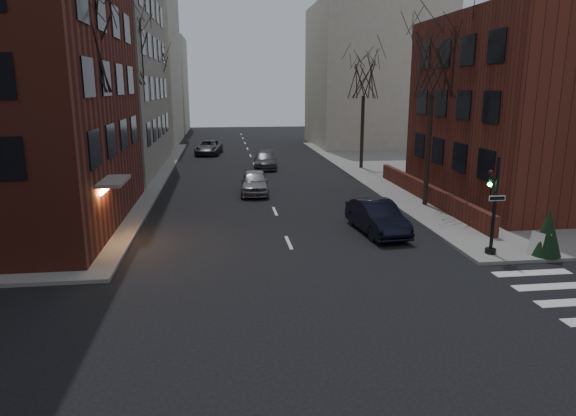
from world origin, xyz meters
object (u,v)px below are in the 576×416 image
object	(u,v)px
tree_left_b	(127,54)
streetlamp_near	(132,131)
tree_left_a	(79,48)
tree_right_b	(364,77)
streetlamp_far	(166,114)
car_lane_silver	(255,182)
car_lane_gray	(265,160)
sandwich_board	(541,244)
tree_left_c	(155,73)
car_lane_far	(209,147)
evergreen_shrub	(548,232)
tree_right_a	(434,64)
traffic_signal	(493,212)
parked_sedan	(377,217)

from	to	relation	value
tree_left_b	streetlamp_near	bearing A→B (deg)	-81.47
tree_left_b	tree_left_a	bearing A→B (deg)	-90.00
tree_left_b	tree_right_b	xyz separation A→B (m)	(17.60, 6.00, -1.33)
tree_left_b	streetlamp_far	distance (m)	16.68
car_lane_silver	car_lane_gray	xyz separation A→B (m)	(1.60, 10.49, -0.07)
tree_right_b	car_lane_silver	world-z (taller)	tree_right_b
streetlamp_far	sandwich_board	xyz separation A→B (m)	(18.05, -33.50, -3.60)
streetlamp_far	tree_right_b	bearing A→B (deg)	-30.47
tree_left_b	car_lane_silver	xyz separation A→B (m)	(8.00, -2.91, -8.15)
tree_left_c	car_lane_far	size ratio (longest dim) A/B	1.88
tree_left_b	evergreen_shrub	world-z (taller)	tree_left_b
car_lane_gray	tree_left_a	bearing A→B (deg)	-111.87
tree_left_c	tree_right_b	xyz separation A→B (m)	(17.60, -8.00, -0.44)
tree_left_a	tree_left_b	distance (m)	12.01
tree_left_a	car_lane_silver	bearing A→B (deg)	48.65
streetlamp_near	tree_right_a	bearing A→B (deg)	-13.24
tree_right_b	streetlamp_near	distance (m)	20.01
car_lane_gray	car_lane_far	world-z (taller)	car_lane_far
traffic_signal	car_lane_far	size ratio (longest dim) A/B	0.77
tree_right_a	car_lane_gray	size ratio (longest dim) A/B	2.05
tree_right_a	tree_right_b	xyz separation A→B (m)	(0.00, 14.00, -0.44)
tree_right_b	tree_right_a	bearing A→B (deg)	-90.00
tree_left_b	streetlamp_near	size ratio (longest dim) A/B	1.72
tree_right_a	traffic_signal	bearing A→B (deg)	-95.47
evergreen_shrub	tree_left_a	bearing A→B (deg)	163.78
car_lane_silver	evergreen_shrub	distance (m)	18.22
parked_sedan	car_lane_far	xyz separation A→B (m)	(-8.59, 30.53, -0.06)
tree_left_c	streetlamp_near	world-z (taller)	tree_left_c
traffic_signal	tree_left_b	size ratio (longest dim) A/B	0.37
car_lane_far	car_lane_silver	bearing A→B (deg)	-73.28
tree_right_b	tree_left_c	bearing A→B (deg)	155.56
tree_right_b	parked_sedan	distance (m)	20.62
car_lane_far	tree_right_a	bearing A→B (deg)	-55.76
parked_sedan	tree_right_a	bearing A→B (deg)	42.81
sandwich_board	tree_left_b	bearing A→B (deg)	114.65
tree_right_a	car_lane_far	bearing A→B (deg)	116.94
tree_left_a	car_lane_gray	xyz separation A→B (m)	(9.60, 19.58, -7.78)
car_lane_silver	sandwich_board	bearing A→B (deg)	-50.08
tree_right_a	tree_left_a	bearing A→B (deg)	-167.20
streetlamp_near	tree_right_b	bearing A→B (deg)	30.47
car_lane_far	evergreen_shrub	size ratio (longest dim) A/B	2.65
tree_left_a	car_lane_silver	distance (m)	14.35
car_lane_far	sandwich_board	xyz separation A→B (m)	(14.05, -35.07, -0.08)
traffic_signal	tree_left_a	bearing A→B (deg)	163.35
streetlamp_far	evergreen_shrub	bearing A→B (deg)	-61.35
car_lane_far	tree_left_a	bearing A→B (deg)	-91.54
streetlamp_near	streetlamp_far	world-z (taller)	same
car_lane_far	streetlamp_far	bearing A→B (deg)	-151.23
tree_left_a	sandwich_board	world-z (taller)	tree_left_a
tree_left_b	tree_right_b	distance (m)	18.64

